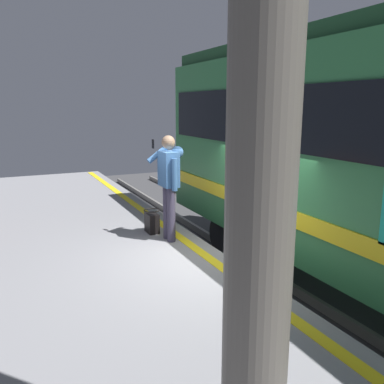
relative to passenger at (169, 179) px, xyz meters
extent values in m
plane|color=#3D3D3F|center=(-0.91, -0.50, -2.00)|extent=(26.21, 26.21, 0.00)
cube|color=gray|center=(-0.91, 1.92, -1.53)|extent=(17.48, 4.84, 0.95)
cube|color=yellow|center=(-0.91, -0.20, -1.05)|extent=(17.13, 0.16, 0.01)
cube|color=slate|center=(-0.91, -1.90, -1.92)|extent=(22.72, 0.08, 0.16)
cube|color=slate|center=(-0.91, -3.34, -1.92)|extent=(22.72, 0.08, 0.16)
cube|color=black|center=(-2.31, -1.15, 1.01)|extent=(9.02, 0.03, 0.90)
cube|color=yellow|center=(-2.31, -1.15, -0.37)|extent=(9.02, 0.03, 0.24)
cube|color=gold|center=(-0.64, -1.15, 0.32)|extent=(1.56, 0.02, 1.19)
cylinder|color=black|center=(0.78, -1.46, -1.42)|extent=(0.84, 0.12, 0.84)
cylinder|color=black|center=(0.78, -3.79, -1.42)|extent=(0.84, 0.12, 0.84)
cylinder|color=#383347|center=(-0.09, 0.01, -0.58)|extent=(0.14, 0.14, 0.93)
cylinder|color=#383347|center=(0.09, 0.01, -0.58)|extent=(0.14, 0.14, 0.93)
cube|color=#2D517F|center=(0.00, 0.01, 0.17)|extent=(0.40, 0.24, 0.58)
sphere|color=#2D517F|center=(0.00, -0.15, 0.44)|extent=(0.20, 0.20, 0.20)
sphere|color=tan|center=(0.00, 0.01, 0.61)|extent=(0.22, 0.22, 0.22)
cylinder|color=#2D517F|center=(-0.25, 0.01, 0.11)|extent=(0.09, 0.09, 0.52)
cylinder|color=#2D517F|center=(0.23, 0.09, 0.41)|extent=(0.09, 0.42, 0.33)
cube|color=black|center=(0.23, 0.19, 0.57)|extent=(0.07, 0.02, 0.15)
cube|color=black|center=(0.50, 0.14, -0.87)|extent=(0.31, 0.19, 0.35)
torus|color=black|center=(0.50, 0.14, -0.64)|extent=(0.29, 0.29, 0.02)
cylinder|color=#59544C|center=(-4.44, 1.31, 0.93)|extent=(0.36, 0.36, 3.96)
camera|label=1|loc=(-6.07, 2.46, 1.19)|focal=37.71mm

